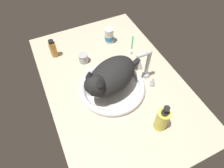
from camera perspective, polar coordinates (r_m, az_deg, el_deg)
countertop at (r=107.72cm, az=0.31°, el=0.37°), size 108.26×71.38×3.00cm
sink_basin at (r=102.38cm, az=0.00°, el=-0.87°), size 35.14×35.14×3.13cm
faucet at (r=104.64cm, az=9.99°, el=4.78°), size 16.81×9.75×19.39cm
cat at (r=93.89cm, az=-0.78°, el=1.89°), size 27.12×37.58×18.42cm
metal_jar at (r=115.54cm, az=-8.42°, el=7.57°), size 5.60×5.60×5.55cm
pill_bottle at (r=126.39cm, az=-0.87°, el=14.00°), size 5.71×5.71×9.86cm
soap_pump_bottle at (r=89.44cm, az=14.47°, el=-10.12°), size 5.68×5.68×16.92cm
amber_bottle at (r=121.18cm, az=-16.96°, el=9.90°), size 3.94×3.94×11.62cm
toothbrush at (r=126.34cm, az=5.85°, el=11.33°), size 14.15×9.81×1.70cm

